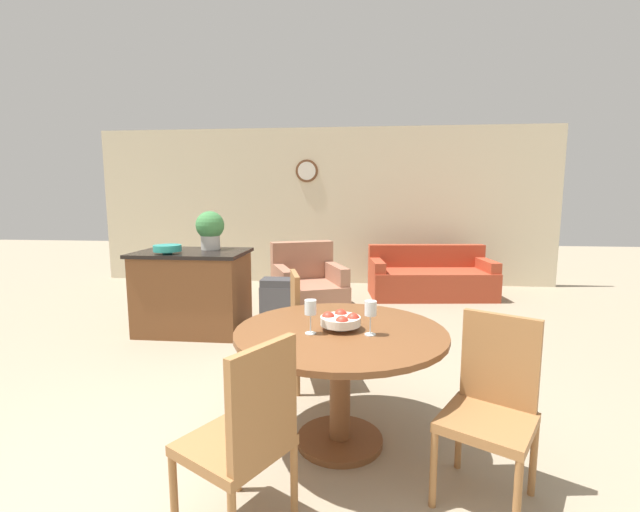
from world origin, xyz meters
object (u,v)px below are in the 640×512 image
(dining_chair_near_left, at_px, (246,433))
(dining_chair_near_right, at_px, (492,401))
(teal_bowl, at_px, (167,248))
(armchair, at_px, (308,289))
(wine_glass_left, at_px, (310,309))
(wine_glass_right, at_px, (371,310))
(couch, at_px, (430,279))
(kitchen_island, at_px, (193,291))
(dining_chair_far_side, at_px, (309,324))
(fruit_bowl, at_px, (341,320))
(trash_bin, at_px, (277,308))
(dining_table, at_px, (340,356))
(potted_plant, at_px, (210,228))

(dining_chair_near_left, relative_size, dining_chair_near_right, 1.00)
(teal_bowl, distance_m, armchair, 1.94)
(wine_glass_left, xyz_separation_m, armchair, (-0.44, 3.16, -0.59))
(wine_glass_right, bearing_deg, wine_glass_left, -177.77)
(wine_glass_left, xyz_separation_m, couch, (1.33, 4.19, -0.62))
(kitchen_island, distance_m, teal_bowl, 0.59)
(dining_chair_far_side, xyz_separation_m, kitchen_island, (-1.49, 1.26, -0.04))
(armchair, bearing_deg, couch, 7.81)
(fruit_bowl, height_order, trash_bin, fruit_bowl)
(dining_table, xyz_separation_m, kitchen_island, (-1.79, 2.08, -0.11))
(dining_chair_far_side, distance_m, wine_glass_left, 1.01)
(dining_chair_near_left, distance_m, potted_plant, 3.37)
(dining_chair_near_left, bearing_deg, fruit_bowl, 5.02)
(kitchen_island, relative_size, trash_bin, 1.86)
(potted_plant, relative_size, armchair, 0.37)
(fruit_bowl, relative_size, teal_bowl, 0.83)
(teal_bowl, bearing_deg, armchair, 41.64)
(trash_bin, relative_size, armchair, 0.54)
(dining_chair_near_right, height_order, kitchen_island, dining_chair_near_right)
(potted_plant, xyz_separation_m, couch, (2.79, 1.84, -0.90))
(trash_bin, distance_m, couch, 2.89)
(fruit_bowl, bearing_deg, potted_plant, 125.87)
(dining_chair_far_side, height_order, fruit_bowl, dining_chair_far_side)
(dining_chair_near_left, height_order, kitchen_island, dining_chair_near_left)
(dining_table, distance_m, dining_chair_near_right, 0.88)
(teal_bowl, relative_size, potted_plant, 0.66)
(wine_glass_left, bearing_deg, couch, 72.45)
(kitchen_island, xyz_separation_m, armchair, (1.18, 0.98, -0.16))
(wine_glass_left, distance_m, potted_plant, 2.79)
(wine_glass_right, relative_size, kitchen_island, 0.17)
(dining_table, bearing_deg, kitchen_island, 130.66)
(wine_glass_left, distance_m, armchair, 3.25)
(dining_chair_near_left, distance_m, dining_chair_near_right, 1.24)
(kitchen_island, distance_m, couch, 3.57)
(dining_table, height_order, potted_plant, potted_plant)
(dining_table, relative_size, teal_bowl, 4.38)
(dining_chair_near_left, relative_size, couch, 0.49)
(dining_chair_near_right, relative_size, armchair, 0.78)
(dining_chair_near_left, height_order, wine_glass_left, wine_glass_left)
(trash_bin, height_order, armchair, armchair)
(dining_chair_near_right, xyz_separation_m, potted_plant, (-2.42, 2.63, 0.66))
(fruit_bowl, relative_size, wine_glass_left, 1.20)
(trash_bin, bearing_deg, dining_table, -67.98)
(dining_chair_near_left, xyz_separation_m, wine_glass_right, (0.55, 0.71, 0.38))
(potted_plant, height_order, trash_bin, potted_plant)
(potted_plant, bearing_deg, trash_bin, -18.95)
(kitchen_island, relative_size, potted_plant, 2.74)
(dining_chair_near_right, distance_m, wine_glass_left, 1.07)
(dining_chair_far_side, bearing_deg, teal_bowl, -136.71)
(potted_plant, bearing_deg, armchair, 38.30)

